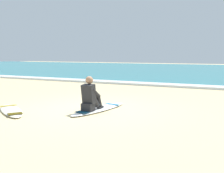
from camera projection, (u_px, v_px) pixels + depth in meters
ground_plane at (88, 109)px, 7.76m from camera, size 80.00×80.00×0.00m
sea at (195, 70)px, 25.96m from camera, size 80.00×28.00×0.10m
breaking_foam at (154, 84)px, 13.73m from camera, size 80.00×0.90×0.11m
surfboard_main at (99, 109)px, 7.67m from camera, size 0.91×2.39×0.08m
surfer_seated at (90, 97)px, 7.33m from camera, size 0.38×0.71×0.95m
surfboard_spare_near at (11, 110)px, 7.47m from camera, size 1.98×1.59×0.08m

